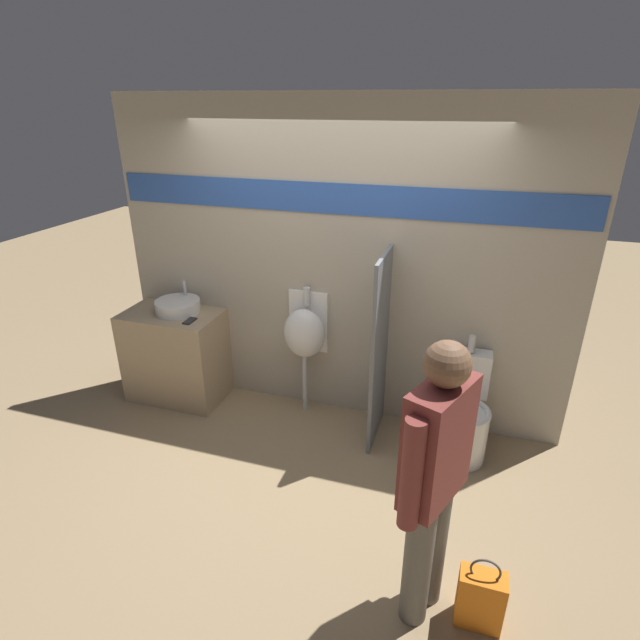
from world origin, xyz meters
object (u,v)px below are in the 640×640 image
(toilet, at_px, (462,419))
(shopping_bag, at_px, (480,599))
(urinal_near_counter, at_px, (305,333))
(sink_basin, at_px, (178,306))
(cell_phone, at_px, (190,321))
(person_in_vest, at_px, (434,477))

(toilet, xyz_separation_m, shopping_bag, (0.19, -1.47, -0.13))
(urinal_near_counter, xyz_separation_m, toilet, (1.39, -0.21, -0.46))
(sink_basin, distance_m, shopping_bag, 3.27)
(shopping_bag, bearing_deg, toilet, 97.36)
(sink_basin, bearing_deg, urinal_near_counter, 4.60)
(toilet, relative_size, shopping_bag, 2.01)
(urinal_near_counter, height_order, shopping_bag, urinal_near_counter)
(cell_phone, height_order, urinal_near_counter, urinal_near_counter)
(cell_phone, xyz_separation_m, shopping_bag, (2.55, -1.42, -0.69))
(toilet, bearing_deg, shopping_bag, -82.64)
(urinal_near_counter, relative_size, toilet, 1.24)
(person_in_vest, bearing_deg, cell_phone, 80.24)
(cell_phone, bearing_deg, person_in_vest, -32.23)
(sink_basin, bearing_deg, toilet, -2.49)
(sink_basin, relative_size, toilet, 0.43)
(person_in_vest, distance_m, shopping_bag, 0.81)
(toilet, distance_m, shopping_bag, 1.49)
(toilet, bearing_deg, sink_basin, 177.51)
(shopping_bag, bearing_deg, cell_phone, 150.88)
(sink_basin, bearing_deg, shopping_bag, -29.78)
(cell_phone, xyz_separation_m, toilet, (2.36, 0.05, -0.56))
(cell_phone, height_order, shopping_bag, cell_phone)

